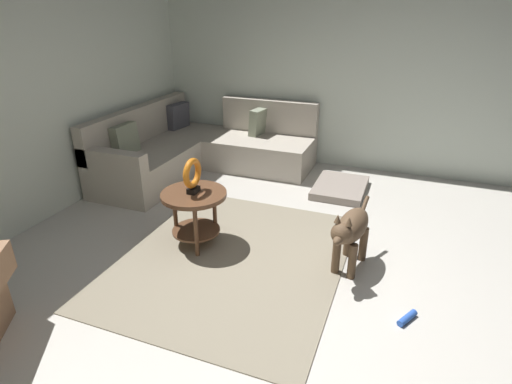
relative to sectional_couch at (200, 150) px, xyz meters
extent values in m
cube|color=beige|center=(-1.99, -2.01, -0.34)|extent=(6.00, 6.00, 0.10)
cube|color=silver|center=(-1.99, 0.93, 1.06)|extent=(6.00, 0.12, 2.70)
cube|color=silver|center=(0.95, -2.01, 1.06)|extent=(0.12, 6.00, 2.70)
cube|color=gray|center=(-1.84, -1.31, -0.29)|extent=(2.30, 1.90, 0.01)
cube|color=#B2A899|center=(-0.26, 0.39, -0.08)|extent=(2.20, 0.85, 0.42)
cube|color=#B2A899|center=(-0.26, 0.75, 0.36)|extent=(2.20, 0.14, 0.46)
cube|color=#B2A899|center=(0.41, -0.73, -0.08)|extent=(0.85, 1.40, 0.42)
cube|color=#B2A899|center=(0.77, -0.73, 0.36)|extent=(0.14, 1.40, 0.46)
cube|color=#B2A899|center=(-1.28, 0.39, 0.24)|extent=(0.16, 0.85, 0.22)
cube|color=#4C4C56|center=(0.49, 0.60, 0.30)|extent=(0.40, 0.19, 0.39)
cube|color=gray|center=(-0.76, 0.60, 0.30)|extent=(0.38, 0.16, 0.39)
cube|color=gray|center=(0.62, -0.63, 0.30)|extent=(0.40, 0.21, 0.39)
cylinder|color=brown|center=(-1.73, -0.88, 0.23)|extent=(0.60, 0.60, 0.04)
cylinder|color=brown|center=(-1.73, -0.88, -0.14)|extent=(0.45, 0.45, 0.02)
cylinder|color=brown|center=(-1.73, -0.67, -0.04)|extent=(0.04, 0.04, 0.50)
cylinder|color=brown|center=(-1.92, -0.99, -0.04)|extent=(0.04, 0.04, 0.50)
cylinder|color=brown|center=(-1.55, -0.99, -0.04)|extent=(0.04, 0.04, 0.50)
cube|color=black|center=(-1.73, -0.88, 0.27)|extent=(0.12, 0.08, 0.05)
torus|color=orange|center=(-1.73, -0.88, 0.44)|extent=(0.28, 0.06, 0.28)
cube|color=gray|center=(-0.01, -1.93, -0.25)|extent=(0.80, 0.60, 0.09)
cylinder|color=brown|center=(-1.75, -2.35, -0.13)|extent=(0.07, 0.07, 0.32)
cylinder|color=brown|center=(-1.73, -2.21, -0.13)|extent=(0.07, 0.07, 0.32)
cylinder|color=brown|center=(-1.44, -2.39, -0.13)|extent=(0.07, 0.07, 0.32)
cylinder|color=brown|center=(-1.42, -2.25, -0.13)|extent=(0.07, 0.07, 0.32)
ellipsoid|color=brown|center=(-1.58, -2.30, 0.11)|extent=(0.55, 0.30, 0.24)
sphere|color=brown|center=(-1.88, -2.25, 0.18)|extent=(0.17, 0.17, 0.17)
ellipsoid|color=brown|center=(-1.95, -2.24, 0.16)|extent=(0.13, 0.09, 0.07)
cone|color=brown|center=(-1.88, -2.30, 0.30)|extent=(0.06, 0.06, 0.07)
cone|color=brown|center=(-1.86, -2.21, 0.30)|extent=(0.06, 0.06, 0.07)
cylinder|color=brown|center=(-1.28, -2.35, 0.15)|extent=(0.20, 0.07, 0.16)
cylinder|color=blue|center=(-2.13, -2.81, -0.27)|extent=(0.19, 0.14, 0.05)
camera|label=1|loc=(-4.69, -2.62, 1.79)|focal=28.84mm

